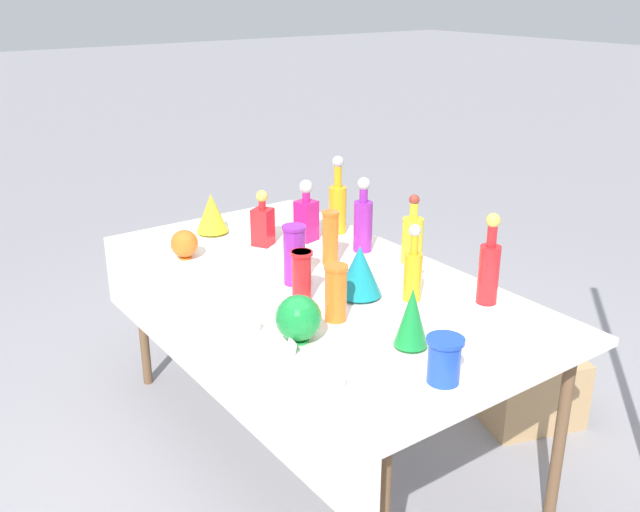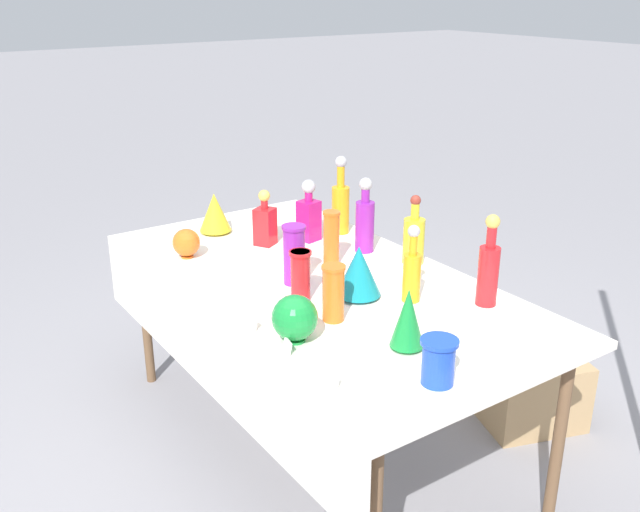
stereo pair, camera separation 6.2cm
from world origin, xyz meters
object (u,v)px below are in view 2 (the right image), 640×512
Objects in this scene: fluted_vase_2 at (215,212)px; fluted_vase_1 at (408,318)px; tall_bottle_0 at (412,271)px; slender_vase_0 at (294,253)px; round_bowl_1 at (295,318)px; tall_bottle_3 at (341,203)px; slender_vase_2 at (331,237)px; square_decanter_0 at (265,222)px; slender_vase_3 at (438,360)px; slender_vase_4 at (333,291)px; fluted_vase_0 at (359,271)px; cardboard_box_behind_left at (523,382)px; tall_bottle_1 at (414,238)px; slender_vase_1 at (300,274)px; tall_bottle_2 at (365,221)px; square_decanter_1 at (309,214)px; round_bowl_0 at (186,243)px; tall_bottle_4 at (489,269)px.

fluted_vase_1 is at bearing -0.26° from fluted_vase_2.
tall_bottle_0 reaches higher than fluted_vase_1.
slender_vase_0 is 0.48m from round_bowl_1.
tall_bottle_3 is 0.40m from slender_vase_2.
square_decanter_0 is at bearing -163.41° from slender_vase_2.
slender_vase_3 is (1.26, -0.56, -0.06)m from tall_bottle_3.
fluted_vase_2 is 1.16m from round_bowl_1.
fluted_vase_2 is (-1.07, 0.08, -0.01)m from slender_vase_4.
square_decanter_0 is at bearing 166.43° from slender_vase_4.
fluted_vase_0 is 0.34× the size of cardboard_box_behind_left.
cardboard_box_behind_left is at bearing 59.40° from tall_bottle_1.
slender_vase_3 is (0.49, -0.32, -0.04)m from tall_bottle_0.
slender_vase_4 is (0.35, -0.06, -0.02)m from slender_vase_0.
slender_vase_1 is 1.29m from cardboard_box_behind_left.
slender_vase_2 is 1.14× the size of fluted_vase_0.
tall_bottle_2 is 0.28m from square_decanter_1.
tall_bottle_3 is 1.80× the size of slender_vase_4.
tall_bottle_1 is 2.33× the size of round_bowl_0.
tall_bottle_2 is at bearing 44.92° from square_decanter_0.
tall_bottle_3 reaches higher than slender_vase_3.
tall_bottle_1 reaches higher than fluted_vase_0.
tall_bottle_1 reaches higher than square_decanter_1.
slender_vase_4 is (0.48, -0.51, -0.03)m from tall_bottle_2.
tall_bottle_2 is 0.73m from fluted_vase_2.
square_decanter_1 is 1.24m from cardboard_box_behind_left.
fluted_vase_0 is at bearing 61.94° from slender_vase_1.
square_decanter_1 is 0.31m from slender_vase_2.
slender_vase_3 is at bearing -16.97° from slender_vase_2.
square_decanter_0 is at bearing 161.85° from slender_vase_1.
tall_bottle_0 is 2.06× the size of slender_vase_3.
slender_vase_3 is at bearing 0.79° from slender_vase_1.
square_decanter_0 reaches higher than fluted_vase_0.
fluted_vase_0 is (-0.62, 0.18, 0.03)m from slender_vase_3.
slender_vase_2 reaches higher than slender_vase_3.
tall_bottle_4 is at bearing 20.17° from slender_vase_2.
tall_bottle_1 is at bearing 19.98° from tall_bottle_2.
slender_vase_2 is 0.39× the size of cardboard_box_behind_left.
slender_vase_2 is at bearing 134.88° from round_bowl_1.
fluted_vase_0 is (0.37, -0.32, -0.03)m from tall_bottle_2.
tall_bottle_2 is 0.77m from round_bowl_0.
tall_bottle_4 is 0.75m from round_bowl_1.
tall_bottle_0 is 1.16× the size of square_decanter_0.
slender_vase_0 is 1.47× the size of round_bowl_1.
tall_bottle_2 reaches higher than round_bowl_1.
tall_bottle_3 is 0.64m from slender_vase_0.
tall_bottle_1 is 0.84m from round_bowl_1.
square_decanter_0 is at bearing 82.05° from round_bowl_0.
tall_bottle_1 is 2.07× the size of slender_vase_3.
cardboard_box_behind_left is (0.23, 1.05, -0.70)m from slender_vase_1.
tall_bottle_3 is 1.76× the size of fluted_vase_1.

